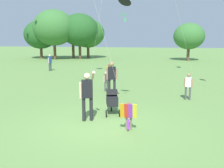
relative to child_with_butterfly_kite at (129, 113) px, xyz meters
The scene contains 11 objects.
ground_plane 1.29m from the child_with_butterfly_kite, 162.88° to the left, with size 120.00×120.00×0.00m, color #668E47.
treeline_distant 27.13m from the child_with_butterfly_kite, 111.24° to the left, with size 23.78×7.15×6.47m.
child_with_butterfly_kite is the anchor object (origin of this frame).
person_adult_flyer 1.84m from the child_with_butterfly_kite, 156.02° to the left, with size 0.59×0.68×1.88m.
stroller 1.92m from the child_with_butterfly_kite, 116.83° to the left, with size 0.70×1.12×1.03m.
kite_adult_black 4.77m from the child_with_butterfly_kite, 100.91° to the left, with size 1.22×2.25×4.71m.
person_red_shirt 9.48m from the child_with_butterfly_kite, 104.83° to the left, with size 0.36×0.25×1.19m.
person_sitting_far 15.86m from the child_with_butterfly_kite, 122.78° to the left, with size 0.27×0.46×1.46m.
person_couple_left 5.08m from the child_with_butterfly_kite, 106.46° to the left, with size 0.58×0.26×1.79m.
person_kid_running 5.22m from the child_with_butterfly_kite, 62.31° to the left, with size 0.42×0.24×1.32m.
person_back_turned 6.16m from the child_with_butterfly_kite, 108.37° to the left, with size 0.26×0.31×1.13m.
Camera 1 is at (1.97, -8.43, 3.14)m, focal length 40.78 mm.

